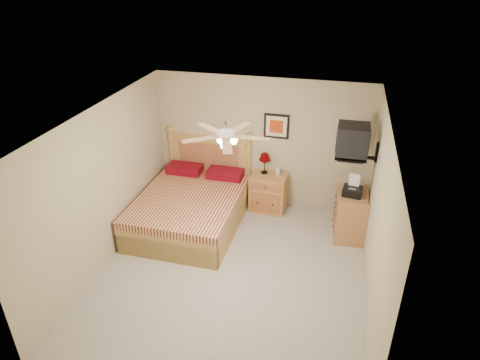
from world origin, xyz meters
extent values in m
plane|color=#9D978D|center=(0.00, 0.00, 0.00)|extent=(4.50, 4.50, 0.00)
cube|color=white|center=(0.00, 0.00, 2.50)|extent=(4.00, 4.50, 0.04)
cube|color=tan|center=(0.00, 2.25, 1.25)|extent=(4.00, 0.04, 2.50)
cube|color=tan|center=(0.00, -2.25, 1.25)|extent=(4.00, 0.04, 2.50)
cube|color=tan|center=(-2.00, 0.00, 1.25)|extent=(0.04, 4.50, 2.50)
cube|color=tan|center=(2.00, 0.00, 1.25)|extent=(0.04, 4.50, 2.50)
cube|color=#BD7B3D|center=(0.20, 2.00, 0.36)|extent=(0.69, 0.53, 0.72)
imported|color=silver|center=(0.36, 2.05, 0.82)|extent=(0.11, 0.11, 0.22)
cube|color=black|center=(0.27, 2.23, 1.62)|extent=(0.46, 0.04, 0.46)
cube|color=#9E6537|center=(1.73, 1.46, 0.42)|extent=(0.53, 0.74, 0.84)
imported|color=#B0A991|center=(1.69, 1.75, 0.86)|extent=(0.25, 0.32, 0.03)
imported|color=gray|center=(1.69, 1.75, 0.88)|extent=(0.24, 0.31, 0.02)
camera|label=1|loc=(1.37, -5.02, 4.37)|focal=32.00mm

